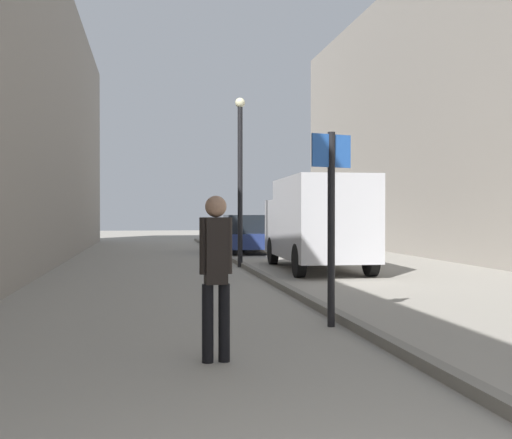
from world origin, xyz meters
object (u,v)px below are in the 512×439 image
Objects in this scene: street_sign_post at (331,211)px; lamp_post at (240,170)px; delivery_van at (317,221)px; pedestrian_main_foreground at (216,266)px; parked_car at (245,234)px.

lamp_post is at bearing -106.64° from street_sign_post.
delivery_van is at bearing -32.55° from lamp_post.
pedestrian_main_foreground is 11.01m from lamp_post.
pedestrian_main_foreground is at bearing -97.51° from parked_car.
street_sign_post is (-1.32, -15.33, 0.83)m from parked_car.
delivery_van is at bearing -120.29° from street_sign_post.
parked_car is (-0.73, 7.48, -0.59)m from delivery_van.
parked_car is at bearing 97.85° from delivery_van.
parked_car is (3.05, 16.98, -0.27)m from pedestrian_main_foreground.
street_sign_post is 9.14m from lamp_post.
street_sign_post reaches higher than parked_car.
pedestrian_main_foreground is at bearing 27.87° from street_sign_post.
delivery_van is 8.12m from street_sign_post.
pedestrian_main_foreground is 0.65× the size of street_sign_post.
parked_car is at bearing -103.96° from pedestrian_main_foreground.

